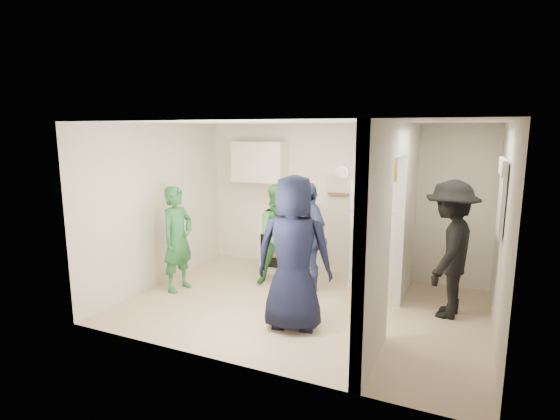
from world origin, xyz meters
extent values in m
plane|color=tan|center=(0.00, 0.00, 0.00)|extent=(4.80, 4.80, 0.00)
plane|color=silver|center=(0.00, 1.70, 1.25)|extent=(4.80, 0.00, 4.80)
plane|color=silver|center=(0.00, -1.70, 1.25)|extent=(4.80, 0.00, 4.80)
plane|color=silver|center=(-2.40, 0.00, 1.25)|extent=(0.00, 3.40, 3.40)
plane|color=silver|center=(2.40, 0.00, 1.25)|extent=(0.00, 3.40, 3.40)
plane|color=white|center=(0.00, 0.00, 2.50)|extent=(4.80, 4.80, 0.00)
cube|color=silver|center=(1.20, 1.10, 1.25)|extent=(0.12, 1.20, 2.50)
cube|color=silver|center=(1.20, -1.10, 1.25)|extent=(0.12, 1.20, 2.50)
cube|color=silver|center=(1.20, 0.00, 2.30)|extent=(0.12, 1.00, 0.40)
cube|color=white|center=(-0.80, 1.37, 0.47)|extent=(0.79, 0.66, 0.95)
cube|color=silver|center=(-1.40, 1.52, 1.85)|extent=(0.95, 0.34, 0.70)
cube|color=white|center=(0.73, 1.34, 0.83)|extent=(0.68, 0.66, 1.65)
cube|color=brown|center=(0.63, 1.39, 1.73)|extent=(0.35, 0.25, 0.15)
cylinder|color=navy|center=(0.63, 1.39, 1.86)|extent=(0.24, 0.24, 0.11)
cylinder|color=yellow|center=(0.95, 1.24, 1.78)|extent=(0.09, 0.09, 0.25)
cylinder|color=white|center=(0.05, 1.68, 1.70)|extent=(0.22, 0.02, 0.22)
cube|color=olive|center=(0.00, 1.65, 1.35)|extent=(0.35, 0.08, 0.03)
cube|color=black|center=(2.38, 0.20, 1.65)|extent=(0.03, 0.70, 0.80)
cube|color=white|center=(2.36, 0.20, 1.65)|extent=(0.04, 0.76, 0.86)
cube|color=white|center=(2.34, 0.20, 2.00)|extent=(0.04, 0.82, 0.18)
cylinder|color=yellow|center=(-0.92, 1.15, 1.07)|extent=(0.09, 0.09, 0.25)
cylinder|color=#B60C32|center=(-0.58, 1.17, 1.01)|extent=(0.09, 0.09, 0.12)
imported|color=#296735|center=(-1.93, -0.16, 0.79)|extent=(0.44, 0.61, 1.58)
imported|color=#357838|center=(-0.64, 0.72, 0.79)|extent=(0.97, 0.91, 1.58)
imported|color=#38447A|center=(-0.15, 0.64, 0.83)|extent=(1.00, 0.93, 1.65)
imported|color=black|center=(0.15, -0.65, 0.95)|extent=(1.03, 0.78, 1.90)
imported|color=black|center=(1.84, 0.52, 0.89)|extent=(0.83, 1.24, 1.79)
cylinder|color=brown|center=(-1.08, 1.50, 1.11)|extent=(0.08, 0.08, 0.32)
cylinder|color=#214316|center=(-0.97, 1.30, 1.09)|extent=(0.08, 0.08, 0.29)
cylinder|color=#9EA5AB|center=(-0.86, 1.53, 1.08)|extent=(0.07, 0.07, 0.27)
cylinder|color=brown|center=(-0.78, 1.30, 1.10)|extent=(0.08, 0.08, 0.32)
cylinder|color=#9FABB0|center=(-0.69, 1.56, 1.08)|extent=(0.08, 0.08, 0.27)
cylinder|color=#143916|center=(-0.61, 1.38, 1.11)|extent=(0.08, 0.08, 0.32)
cylinder|color=olive|center=(-0.54, 1.50, 1.07)|extent=(0.06, 0.06, 0.25)
cylinder|color=#B3B3BF|center=(-1.08, 1.27, 1.07)|extent=(0.07, 0.07, 0.25)
cylinder|color=#592F0F|center=(-0.76, 1.45, 1.10)|extent=(0.07, 0.07, 0.31)
cylinder|color=#194A21|center=(-0.51, 1.28, 1.10)|extent=(0.08, 0.08, 0.30)
camera|label=1|loc=(2.07, -5.32, 2.41)|focal=28.00mm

